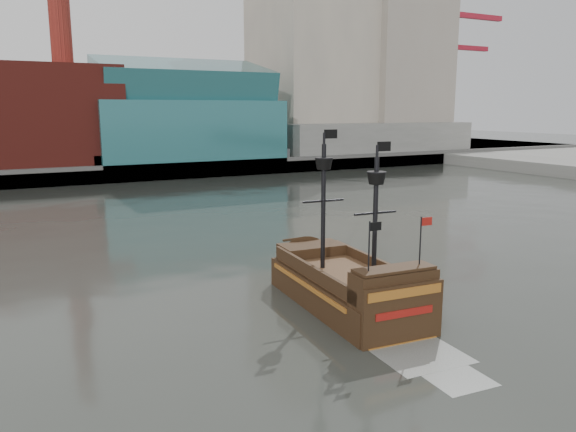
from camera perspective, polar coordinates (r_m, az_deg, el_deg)
ground at (r=30.82m, az=12.75°, el=-9.73°), size 400.00×400.00×0.00m
promenade_far at (r=115.73m, az=-18.34°, el=5.48°), size 220.00×60.00×2.00m
seawall at (r=86.87m, az=-15.04°, el=4.26°), size 220.00×1.00×2.60m
skyline at (r=109.91m, az=-15.61°, el=17.70°), size 149.00×45.00×62.00m
crane_a at (r=142.74m, az=15.89°, el=13.81°), size 22.50×4.00×32.25m
crane_b at (r=156.43m, az=15.85°, el=12.22°), size 19.10×4.00×26.25m
pirate_ship at (r=30.94m, az=6.02°, el=-7.60°), size 5.17×14.03×10.30m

